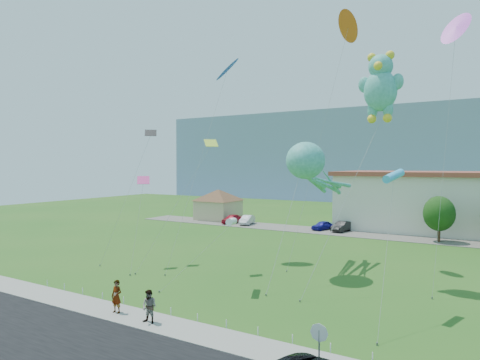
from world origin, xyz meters
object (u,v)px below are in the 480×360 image
(pedestrian_left, at_px, (117,296))
(pedestrian_right, at_px, (149,307))
(stop_sign, at_px, (319,338))
(teddy_bear_kite, at_px, (380,85))
(parked_car_red, at_px, (232,219))
(parked_car_silver, at_px, (247,220))
(parked_car_black, at_px, (342,226))
(parked_car_blue, at_px, (322,225))
(octopus_kite, at_px, (311,169))
(pavilion, at_px, (218,202))

(pedestrian_left, relative_size, pedestrian_right, 1.06)
(stop_sign, bearing_deg, pedestrian_left, 174.13)
(pedestrian_left, relative_size, teddy_bear_kite, 0.11)
(parked_car_red, bearing_deg, parked_car_silver, 6.81)
(parked_car_black, bearing_deg, parked_car_blue, -171.07)
(parked_car_red, xyz_separation_m, octopus_kite, (21.66, -21.94, 8.05))
(parked_car_silver, xyz_separation_m, teddy_bear_kite, (24.84, -22.54, 14.44))
(stop_sign, xyz_separation_m, pedestrian_left, (-13.49, 1.39, -0.77))
(stop_sign, relative_size, pedestrian_left, 1.25)
(stop_sign, bearing_deg, parked_car_silver, 123.75)
(pavilion, distance_m, stop_sign, 53.90)
(parked_car_black, relative_size, octopus_kite, 0.31)
(stop_sign, relative_size, parked_car_blue, 0.69)
(stop_sign, height_order, parked_car_red, stop_sign)
(parked_car_blue, distance_m, teddy_bear_kite, 30.31)
(pedestrian_right, xyz_separation_m, parked_car_blue, (-3.95, 38.95, -0.37))
(pedestrian_left, bearing_deg, parked_car_black, 82.82)
(pavilion, relative_size, pedestrian_right, 4.88)
(stop_sign, relative_size, parked_car_silver, 0.60)
(stop_sign, distance_m, pedestrian_right, 10.68)
(parked_car_blue, relative_size, octopus_kite, 0.27)
(parked_car_black, bearing_deg, teddy_bear_kite, -57.38)
(pedestrian_left, bearing_deg, teddy_bear_kite, 47.66)
(pedestrian_left, height_order, parked_car_black, pedestrian_left)
(parked_car_black, height_order, teddy_bear_kite, teddy_bear_kite)
(parked_car_red, bearing_deg, stop_sign, -52.29)
(pavilion, xyz_separation_m, teddy_bear_kite, (32.00, -25.32, 12.16))
(pedestrian_left, distance_m, octopus_kite, 18.69)
(octopus_kite, height_order, teddy_bear_kite, teddy_bear_kite)
(parked_car_silver, distance_m, octopus_kite, 30.36)
(parked_car_silver, height_order, teddy_bear_kite, teddy_bear_kite)
(teddy_bear_kite, bearing_deg, parked_car_silver, 137.79)
(parked_car_silver, xyz_separation_m, parked_car_black, (14.59, 0.67, -0.01))
(pedestrian_right, relative_size, teddy_bear_kite, 0.11)
(pavilion, xyz_separation_m, pedestrian_right, (22.92, -41.07, -1.98))
(pedestrian_left, xyz_separation_m, parked_car_black, (1.74, 38.70, -0.36))
(parked_car_silver, height_order, octopus_kite, octopus_kite)
(pedestrian_left, bearing_deg, parked_car_red, 107.59)
(pedestrian_right, distance_m, parked_car_black, 38.97)
(stop_sign, distance_m, octopus_kite, 19.94)
(pavilion, distance_m, parked_car_blue, 19.23)
(pavilion, xyz_separation_m, pedestrian_left, (20.01, -40.82, -1.93))
(pedestrian_left, xyz_separation_m, parked_car_red, (-15.42, 37.79, -0.34))
(pedestrian_right, distance_m, parked_car_blue, 39.15)
(pavilion, height_order, octopus_kite, octopus_kite)
(pedestrian_right, xyz_separation_m, parked_car_silver, (-15.76, 38.29, -0.30))
(stop_sign, bearing_deg, octopus_kite, 112.82)
(parked_car_red, relative_size, teddy_bear_kite, 0.23)
(parked_car_silver, bearing_deg, pavilion, 145.46)
(pedestrian_left, bearing_deg, pedestrian_right, -9.54)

